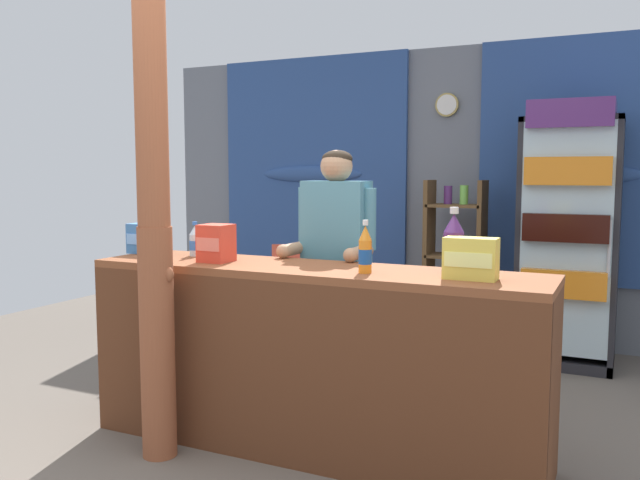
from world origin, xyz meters
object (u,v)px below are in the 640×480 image
(stall_counter, at_px, (302,345))
(snack_box_biscuit, at_px, (146,238))
(soda_bottle_grape_soda, at_px, (454,245))
(snack_box_crackers, at_px, (216,243))
(shopkeeper, at_px, (336,251))
(soda_bottle_water, at_px, (195,241))
(plastic_lawn_chair, at_px, (296,290))
(timber_post, at_px, (155,237))
(snack_box_instant_noodle, at_px, (471,258))
(soda_bottle_orange_soda, at_px, (365,251))
(drink_fridge, at_px, (569,223))
(bottle_shelf_rack, at_px, (455,261))

(stall_counter, relative_size, snack_box_biscuit, 12.52)
(soda_bottle_grape_soda, xyz_separation_m, snack_box_crackers, (-1.26, -0.18, -0.03))
(shopkeeper, distance_m, soda_bottle_water, 0.83)
(plastic_lawn_chair, xyz_separation_m, soda_bottle_water, (0.17, -1.60, 0.57))
(plastic_lawn_chair, xyz_separation_m, snack_box_crackers, (0.43, -1.76, 0.58))
(plastic_lawn_chair, height_order, snack_box_biscuit, snack_box_biscuit)
(stall_counter, height_order, timber_post, timber_post)
(snack_box_instant_noodle, bearing_deg, shopkeeper, 148.95)
(timber_post, height_order, snack_box_instant_noodle, timber_post)
(soda_bottle_orange_soda, bearing_deg, snack_box_instant_noodle, 3.56)
(snack_box_instant_noodle, height_order, snack_box_biscuit, snack_box_instant_noodle)
(drink_fridge, bearing_deg, plastic_lawn_chair, -165.80)
(timber_post, bearing_deg, soda_bottle_grape_soda, 21.71)
(bottle_shelf_rack, height_order, snack_box_biscuit, bottle_shelf_rack)
(timber_post, bearing_deg, soda_bottle_water, 104.68)
(soda_bottle_orange_soda, distance_m, snack_box_biscuit, 1.49)
(snack_box_biscuit, xyz_separation_m, snack_box_crackers, (0.60, -0.14, 0.01))
(soda_bottle_orange_soda, xyz_separation_m, snack_box_crackers, (-0.88, 0.03, -0.01))
(snack_box_crackers, bearing_deg, plastic_lawn_chair, 103.64)
(bottle_shelf_rack, bearing_deg, soda_bottle_orange_soda, -86.53)
(snack_box_instant_noodle, distance_m, snack_box_crackers, 1.39)
(soda_bottle_orange_soda, distance_m, soda_bottle_water, 1.15)
(bottle_shelf_rack, height_order, snack_box_instant_noodle, bottle_shelf_rack)
(shopkeeper, bearing_deg, drink_fridge, 56.12)
(snack_box_instant_noodle, bearing_deg, plastic_lawn_chair, 135.93)
(soda_bottle_orange_soda, bearing_deg, bottle_shelf_rack, 93.47)
(shopkeeper, relative_size, soda_bottle_grape_soda, 5.00)
(stall_counter, xyz_separation_m, snack_box_instant_noodle, (0.83, 0.06, 0.48))
(plastic_lawn_chair, xyz_separation_m, snack_box_biscuit, (-0.18, -1.62, 0.57))
(plastic_lawn_chair, bearing_deg, snack_box_instant_noodle, -44.07)
(bottle_shelf_rack, xyz_separation_m, snack_box_biscuit, (-1.34, -2.24, 0.33))
(bottle_shelf_rack, bearing_deg, plastic_lawn_chair, -151.73)
(shopkeeper, relative_size, snack_box_instant_noodle, 6.66)
(timber_post, bearing_deg, stall_counter, 24.94)
(plastic_lawn_chair, distance_m, shopkeeper, 1.58)
(soda_bottle_water, height_order, snack_box_biscuit, soda_bottle_water)
(stall_counter, bearing_deg, soda_bottle_grape_soda, 18.52)
(drink_fridge, xyz_separation_m, shopkeeper, (-1.16, -1.72, -0.08))
(bottle_shelf_rack, height_order, soda_bottle_orange_soda, bottle_shelf_rack)
(bottle_shelf_rack, xyz_separation_m, snack_box_instant_noodle, (0.65, -2.38, 0.34))
(plastic_lawn_chair, distance_m, soda_bottle_water, 1.70)
(snack_box_instant_noodle, height_order, snack_box_crackers, snack_box_crackers)
(soda_bottle_orange_soda, distance_m, snack_box_crackers, 0.88)
(plastic_lawn_chair, bearing_deg, soda_bottle_grape_soda, -43.01)
(soda_bottle_grape_soda, relative_size, soda_bottle_water, 1.59)
(snack_box_biscuit, bearing_deg, bottle_shelf_rack, 59.15)
(snack_box_biscuit, bearing_deg, plastic_lawn_chair, 83.80)
(plastic_lawn_chair, relative_size, snack_box_instant_noodle, 3.60)
(drink_fridge, distance_m, snack_box_crackers, 2.79)
(timber_post, relative_size, soda_bottle_orange_soda, 9.21)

